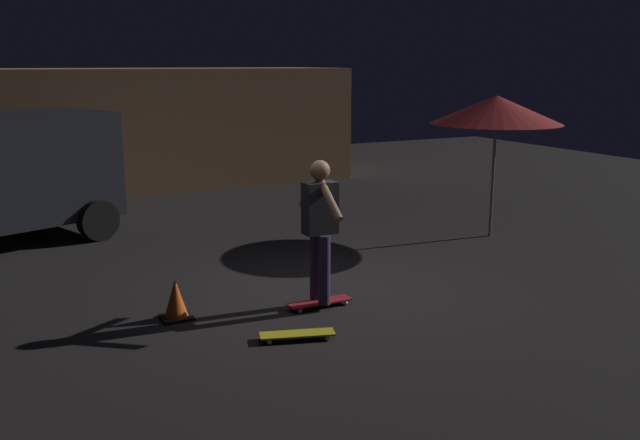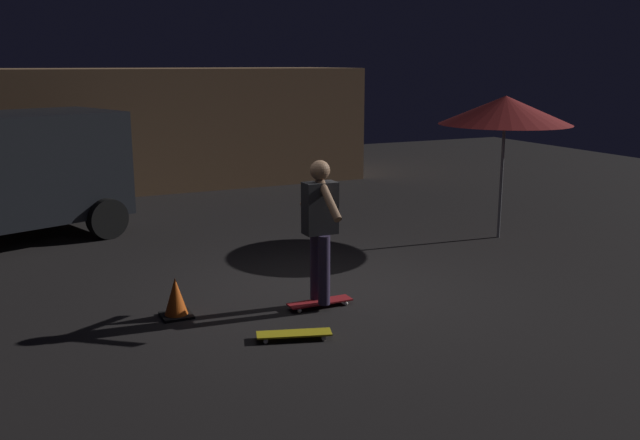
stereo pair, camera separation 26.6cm
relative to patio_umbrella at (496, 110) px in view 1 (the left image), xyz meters
The scene contains 7 objects.
ground_plane 4.53m from the patio_umbrella, 161.22° to the right, with size 28.00×28.00×0.00m, color black.
low_building 9.36m from the patio_umbrella, 123.89° to the left, with size 12.06×3.24×2.68m.
patio_umbrella is the anchor object (origin of this frame).
skateboard_ridden 4.90m from the patio_umbrella, 156.42° to the right, with size 0.78×0.22×0.07m.
skateboard_spare 5.76m from the patio_umbrella, 151.71° to the right, with size 0.80×0.43×0.07m.
skater 4.58m from the patio_umbrella, 156.42° to the right, with size 0.38×0.98×1.67m.
traffic_cone 6.15m from the patio_umbrella, 166.37° to the right, with size 0.34×0.34×0.46m.
Camera 1 is at (-3.85, -7.44, 2.82)m, focal length 39.30 mm.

